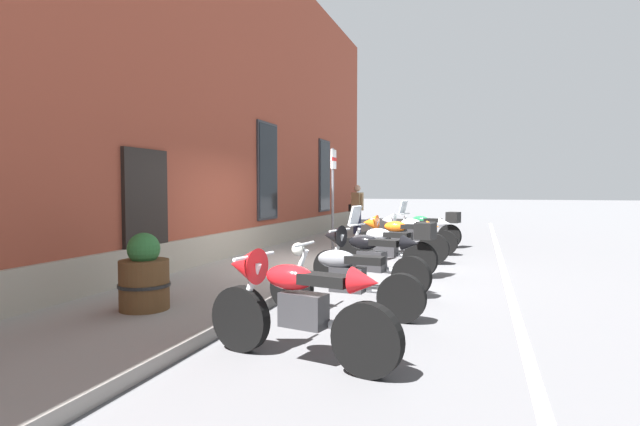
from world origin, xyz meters
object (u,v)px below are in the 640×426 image
(motorcycle_silver_touring, at_px, (389,246))
(motorcycle_orange_sport, at_px, (396,237))
(parking_sign, at_px, (333,186))
(barrel_planter, at_px, (144,277))
(motorcycle_red_sport, at_px, (292,302))
(motorcycle_white_sport, at_px, (412,232))
(motorcycle_grey_naked, at_px, (343,280))
(motorcycle_black_sport, at_px, (364,256))
(motorcycle_green_touring, at_px, (427,228))
(pedestrian_tan_coat, at_px, (357,207))

(motorcycle_silver_touring, distance_m, motorcycle_orange_sport, 1.69)
(parking_sign, relative_size, barrel_planter, 2.53)
(motorcycle_red_sport, relative_size, barrel_planter, 2.13)
(barrel_planter, bearing_deg, motorcycle_red_sport, -109.70)
(barrel_planter, bearing_deg, motorcycle_white_sport, -17.17)
(motorcycle_grey_naked, height_order, motorcycle_orange_sport, motorcycle_orange_sport)
(motorcycle_grey_naked, distance_m, motorcycle_white_sport, 6.54)
(motorcycle_red_sport, bearing_deg, parking_sign, 13.12)
(motorcycle_orange_sport, bearing_deg, motorcycle_white_sport, -4.86)
(motorcycle_silver_touring, relative_size, parking_sign, 0.87)
(motorcycle_black_sport, xyz_separation_m, motorcycle_white_sport, (4.89, -0.11, -0.01))
(motorcycle_grey_naked, xyz_separation_m, motorcycle_orange_sport, (4.97, 0.10, 0.10))
(motorcycle_green_touring, bearing_deg, motorcycle_black_sport, 177.10)
(parking_sign, bearing_deg, motorcycle_red_sport, -166.88)
(motorcycle_white_sport, height_order, parking_sign, parking_sign)
(motorcycle_grey_naked, bearing_deg, pedestrian_tan_coat, 12.54)
(pedestrian_tan_coat, bearing_deg, motorcycle_red_sport, -169.35)
(motorcycle_red_sport, bearing_deg, motorcycle_silver_touring, -0.26)
(motorcycle_silver_touring, height_order, motorcycle_green_touring, motorcycle_silver_touring)
(motorcycle_grey_naked, relative_size, motorcycle_silver_touring, 1.01)
(motorcycle_white_sport, bearing_deg, motorcycle_silver_touring, 179.83)
(motorcycle_black_sport, relative_size, barrel_planter, 2.12)
(parking_sign, distance_m, barrel_planter, 5.98)
(motorcycle_red_sport, relative_size, motorcycle_orange_sport, 0.94)
(motorcycle_black_sport, height_order, motorcycle_orange_sport, motorcycle_orange_sport)
(motorcycle_white_sport, bearing_deg, pedestrian_tan_coat, 33.72)
(motorcycle_orange_sport, bearing_deg, pedestrian_tan_coat, 23.12)
(motorcycle_grey_naked, relative_size, motorcycle_white_sport, 1.00)
(motorcycle_grey_naked, height_order, motorcycle_black_sport, motorcycle_black_sport)
(motorcycle_green_touring, relative_size, pedestrian_tan_coat, 1.31)
(motorcycle_green_touring, distance_m, barrel_planter, 9.59)
(motorcycle_grey_naked, distance_m, motorcycle_black_sport, 1.65)
(motorcycle_white_sport, bearing_deg, parking_sign, 137.02)
(pedestrian_tan_coat, bearing_deg, parking_sign, -172.67)
(motorcycle_silver_touring, relative_size, barrel_planter, 2.20)
(motorcycle_red_sport, relative_size, motorcycle_green_touring, 0.96)
(motorcycle_red_sport, bearing_deg, motorcycle_orange_sport, 0.85)
(barrel_planter, bearing_deg, motorcycle_black_sport, -40.17)
(motorcycle_grey_naked, distance_m, barrel_planter, 2.49)
(motorcycle_black_sport, relative_size, motorcycle_silver_touring, 0.97)
(motorcycle_silver_touring, height_order, motorcycle_white_sport, motorcycle_silver_touring)
(motorcycle_black_sport, bearing_deg, motorcycle_white_sport, -1.32)
(motorcycle_grey_naked, xyz_separation_m, motorcycle_black_sport, (1.64, 0.08, 0.10))
(motorcycle_red_sport, height_order, motorcycle_green_touring, motorcycle_green_touring)
(motorcycle_red_sport, height_order, motorcycle_black_sport, motorcycle_red_sport)
(motorcycle_red_sport, relative_size, pedestrian_tan_coat, 1.26)
(motorcycle_red_sport, height_order, motorcycle_silver_touring, motorcycle_silver_touring)
(motorcycle_green_touring, bearing_deg, pedestrian_tan_coat, 56.92)
(motorcycle_green_touring, xyz_separation_m, parking_sign, (-3.43, 1.80, 1.17))
(motorcycle_red_sport, xyz_separation_m, motorcycle_black_sport, (3.43, 0.08, -0.01))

